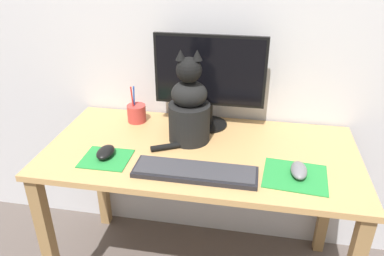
% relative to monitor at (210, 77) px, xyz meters
% --- Properties ---
extents(wall_back, '(7.00, 0.04, 2.50)m').
position_rel_monitor_xyz_m(wall_back, '(-0.00, 0.13, 0.30)').
color(wall_back, silver).
rests_on(wall_back, ground_plane).
extents(desk, '(1.28, 0.63, 0.71)m').
position_rel_monitor_xyz_m(desk, '(-0.00, -0.22, -0.34)').
color(desk, tan).
rests_on(desk, ground_plane).
extents(monitor, '(0.49, 0.17, 0.42)m').
position_rel_monitor_xyz_m(monitor, '(0.00, 0.00, 0.00)').
color(monitor, black).
rests_on(monitor, desk).
extents(keyboard, '(0.46, 0.13, 0.02)m').
position_rel_monitor_xyz_m(keyboard, '(0.01, -0.41, -0.22)').
color(keyboard, black).
rests_on(keyboard, desk).
extents(mousepad_left, '(0.19, 0.17, 0.00)m').
position_rel_monitor_xyz_m(mousepad_left, '(-0.35, -0.36, -0.23)').
color(mousepad_left, '#238438').
rests_on(mousepad_left, desk).
extents(mousepad_right, '(0.24, 0.22, 0.00)m').
position_rel_monitor_xyz_m(mousepad_right, '(0.37, -0.36, -0.23)').
color(mousepad_right, '#238438').
rests_on(mousepad_right, desk).
extents(computer_mouse_left, '(0.06, 0.11, 0.04)m').
position_rel_monitor_xyz_m(computer_mouse_left, '(-0.36, -0.35, -0.21)').
color(computer_mouse_left, black).
rests_on(computer_mouse_left, mousepad_left).
extents(computer_mouse_right, '(0.06, 0.11, 0.04)m').
position_rel_monitor_xyz_m(computer_mouse_right, '(0.38, -0.35, -0.21)').
color(computer_mouse_right, slate).
rests_on(computer_mouse_right, mousepad_right).
extents(cat, '(0.24, 0.24, 0.40)m').
position_rel_monitor_xyz_m(cat, '(-0.06, -0.15, -0.09)').
color(cat, black).
rests_on(cat, desk).
extents(pen_cup, '(0.09, 0.09, 0.17)m').
position_rel_monitor_xyz_m(pen_cup, '(-0.34, -0.02, -0.19)').
color(pen_cup, '#B23833').
rests_on(pen_cup, desk).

